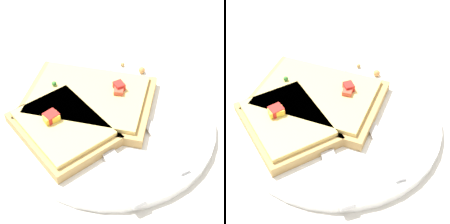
% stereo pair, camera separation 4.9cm
% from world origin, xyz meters
% --- Properties ---
extents(ground_plane, '(4.00, 4.00, 0.00)m').
position_xyz_m(ground_plane, '(0.00, 0.00, 0.00)').
color(ground_plane, beige).
extents(plate, '(0.27, 0.27, 0.01)m').
position_xyz_m(plate, '(0.00, 0.00, 0.01)').
color(plate, white).
rests_on(plate, ground).
extents(fork, '(0.06, 0.22, 0.01)m').
position_xyz_m(fork, '(-0.03, 0.01, 0.01)').
color(fork, silver).
rests_on(fork, plate).
extents(knife, '(0.07, 0.21, 0.01)m').
position_xyz_m(knife, '(0.04, 0.04, 0.01)').
color(knife, silver).
rests_on(knife, plate).
extents(pizza_slice_main, '(0.20, 0.21, 0.03)m').
position_xyz_m(pizza_slice_main, '(0.01, -0.04, 0.02)').
color(pizza_slice_main, tan).
rests_on(pizza_slice_main, plate).
extents(pizza_slice_corner, '(0.10, 0.13, 0.03)m').
position_xyz_m(pizza_slice_corner, '(0.07, -0.02, 0.02)').
color(pizza_slice_corner, tan).
rests_on(pizza_slice_corner, plate).
extents(crumb_scatter, '(0.11, 0.09, 0.01)m').
position_xyz_m(crumb_scatter, '(-0.06, -0.04, 0.02)').
color(crumb_scatter, '#AD8549').
rests_on(crumb_scatter, plate).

